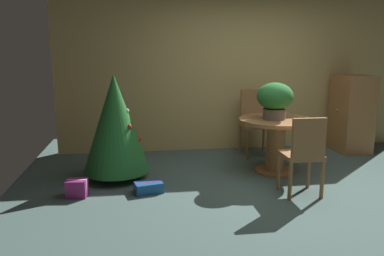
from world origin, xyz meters
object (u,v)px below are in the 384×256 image
at_px(holiday_tree, 115,123).
at_px(wooden_chair_far, 255,119).
at_px(gift_box_blue, 149,187).
at_px(flower_vase, 275,98).
at_px(wooden_chair_near, 304,152).
at_px(gift_box_purple, 77,188).
at_px(wooden_cabinet, 351,114).
at_px(round_dining_table, 276,137).

bearing_deg(holiday_tree, wooden_chair_far, 22.26).
bearing_deg(gift_box_blue, flower_vase, 16.01).
xyz_separation_m(wooden_chair_near, gift_box_blue, (-1.74, 0.36, -0.46)).
bearing_deg(wooden_chair_far, wooden_chair_near, -90.00).
height_order(wooden_chair_far, gift_box_purple, wooden_chair_far).
bearing_deg(holiday_tree, gift_box_purple, -125.47).
distance_m(wooden_chair_far, gift_box_purple, 2.99).
distance_m(gift_box_blue, gift_box_purple, 0.82).
bearing_deg(wooden_chair_far, gift_box_purple, -150.12).
bearing_deg(wooden_chair_far, flower_vase, -92.86).
bearing_deg(gift_box_purple, wooden_cabinet, 18.92).
relative_size(holiday_tree, wooden_cabinet, 1.08).
xyz_separation_m(flower_vase, gift_box_blue, (-1.69, -0.49, -0.97)).
height_order(wooden_chair_near, gift_box_purple, wooden_chair_near).
xyz_separation_m(round_dining_table, gift_box_purple, (-2.56, -0.52, -0.40)).
height_order(flower_vase, wooden_chair_near, flower_vase).
distance_m(round_dining_table, wooden_chair_near, 0.88).
distance_m(holiday_tree, gift_box_blue, 0.97).
distance_m(holiday_tree, wooden_cabinet, 3.86).
xyz_separation_m(wooden_chair_near, wooden_cabinet, (1.63, 1.79, 0.10)).
xyz_separation_m(wooden_chair_far, holiday_tree, (-2.13, -0.87, 0.15)).
bearing_deg(gift_box_purple, round_dining_table, 11.52).
height_order(round_dining_table, wooden_chair_near, wooden_chair_near).
bearing_deg(wooden_chair_far, gift_box_blue, -140.03).
xyz_separation_m(round_dining_table, holiday_tree, (-2.13, 0.08, 0.23)).
bearing_deg(wooden_cabinet, wooden_chair_far, 178.84).
height_order(wooden_chair_near, holiday_tree, holiday_tree).
bearing_deg(flower_vase, holiday_tree, 177.20).
distance_m(round_dining_table, holiday_tree, 2.15).
relative_size(flower_vase, gift_box_purple, 2.01).
height_order(wooden_chair_far, wooden_cabinet, wooden_cabinet).
bearing_deg(wooden_cabinet, wooden_chair_near, -132.36).
bearing_deg(holiday_tree, wooden_cabinet, 12.57).
relative_size(wooden_chair_far, gift_box_blue, 2.91).
xyz_separation_m(round_dining_table, wooden_cabinet, (1.63, 0.92, 0.12)).
bearing_deg(gift_box_blue, round_dining_table, 16.38).
xyz_separation_m(flower_vase, wooden_cabinet, (1.68, 0.94, -0.40)).
height_order(flower_vase, gift_box_purple, flower_vase).
relative_size(wooden_chair_far, wooden_cabinet, 0.83).
bearing_deg(wooden_chair_near, wooden_chair_far, 90.00).
bearing_deg(wooden_chair_near, holiday_tree, 155.95).
xyz_separation_m(gift_box_purple, wooden_cabinet, (4.19, 1.44, 0.53)).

